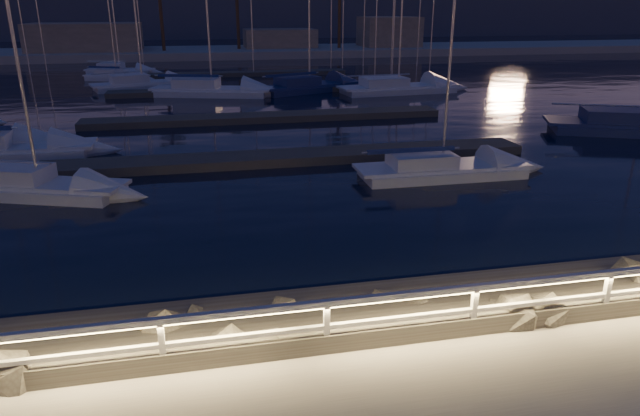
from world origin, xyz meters
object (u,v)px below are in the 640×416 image
(guard_rail, at_px, (424,303))
(sailboat_i, at_px, (115,76))
(sailboat_a, at_px, (34,185))
(sailboat_c, at_px, (437,168))
(sailboat_m, at_px, (118,70))
(sailboat_l, at_px, (395,87))
(sailboat_n, at_px, (140,84))
(sailboat_k, at_px, (307,86))
(sailboat_d, at_px, (635,125))
(sailboat_g, at_px, (209,89))

(guard_rail, relative_size, sailboat_i, 4.21)
(sailboat_a, xyz_separation_m, sailboat_c, (15.83, -0.86, -0.02))
(sailboat_a, distance_m, sailboat_c, 15.85)
(guard_rail, height_order, sailboat_m, sailboat_m)
(sailboat_l, distance_m, sailboat_n, 21.55)
(guard_rail, relative_size, sailboat_m, 3.78)
(sailboat_a, height_order, sailboat_i, sailboat_a)
(sailboat_m, distance_m, sailboat_n, 12.30)
(sailboat_a, relative_size, sailboat_m, 0.97)
(sailboat_a, bearing_deg, sailboat_c, 17.25)
(sailboat_i, distance_m, sailboat_l, 26.86)
(sailboat_k, bearing_deg, sailboat_c, -111.45)
(sailboat_a, bearing_deg, sailboat_k, 78.70)
(guard_rail, relative_size, sailboat_n, 3.11)
(guard_rail, xyz_separation_m, sailboat_c, (5.58, 12.29, -0.97))
(guard_rail, xyz_separation_m, sailboat_a, (-10.25, 13.15, -0.96))
(guard_rail, xyz_separation_m, sailboat_k, (4.89, 37.70, -0.91))
(sailboat_l, bearing_deg, sailboat_a, -140.04)
(sailboat_m, relative_size, sailboat_n, 0.82)
(sailboat_d, distance_m, sailboat_i, 43.94)
(sailboat_i, xyz_separation_m, sailboat_k, (16.43, -11.13, 0.07))
(sailboat_k, bearing_deg, sailboat_i, 122.88)
(sailboat_d, height_order, sailboat_n, sailboat_d)
(sailboat_i, bearing_deg, sailboat_k, -11.22)
(sailboat_g, relative_size, sailboat_l, 0.96)
(sailboat_l, relative_size, sailboat_n, 1.17)
(sailboat_a, distance_m, sailboat_d, 30.46)
(sailboat_m, bearing_deg, sailboat_d, -37.40)
(guard_rail, distance_m, sailboat_d, 26.81)
(sailboat_a, xyz_separation_m, sailboat_m, (-1.59, 40.85, 0.01))
(sailboat_c, height_order, sailboat_g, sailboat_g)
(sailboat_i, bearing_deg, sailboat_l, -6.96)
(sailboat_a, bearing_deg, sailboat_m, 112.59)
(sailboat_l, height_order, sailboat_m, sailboat_l)
(sailboat_g, distance_m, sailboat_k, 8.01)
(sailboat_c, xyz_separation_m, sailboat_i, (-17.12, 36.53, -0.00))
(sailboat_c, height_order, sailboat_d, sailboat_d)
(sailboat_g, xyz_separation_m, sailboat_l, (14.87, -1.79, -0.01))
(sailboat_a, height_order, sailboat_m, sailboat_m)
(sailboat_i, height_order, sailboat_m, sailboat_m)
(sailboat_i, height_order, sailboat_k, sailboat_k)
(sailboat_a, bearing_deg, sailboat_i, 112.43)
(sailboat_d, relative_size, sailboat_l, 1.01)
(sailboat_d, xyz_separation_m, sailboat_m, (-31.65, 35.96, -0.04))
(sailboat_g, distance_m, sailboat_m, 18.90)
(sailboat_a, distance_m, sailboat_i, 35.70)
(guard_rail, bearing_deg, sailboat_d, 42.32)
(sailboat_a, xyz_separation_m, sailboat_i, (-1.29, 35.67, -0.02))
(sailboat_a, distance_m, sailboat_g, 25.12)
(sailboat_m, xyz_separation_m, sailboat_n, (3.09, -11.90, 0.03))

